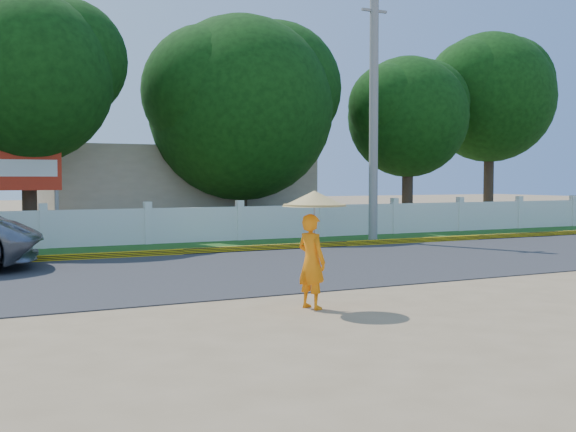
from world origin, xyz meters
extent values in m
plane|color=#9E8460|center=(0.00, 0.00, 0.00)|extent=(120.00, 120.00, 0.00)
cube|color=#38383A|center=(0.00, 4.50, 0.01)|extent=(60.00, 7.00, 0.02)
cube|color=#2D601E|center=(0.00, 9.75, 0.01)|extent=(60.00, 3.50, 0.03)
cube|color=yellow|center=(0.00, 8.05, 0.08)|extent=(40.00, 0.18, 0.16)
cube|color=silver|center=(0.00, 11.20, 0.55)|extent=(40.00, 0.10, 1.10)
cube|color=#B7AD99|center=(3.00, 18.00, 1.60)|extent=(10.00, 6.00, 3.20)
cylinder|color=gray|center=(6.62, 9.02, 4.00)|extent=(0.28, 0.28, 8.00)
imported|color=orange|center=(-0.78, -0.30, 0.73)|extent=(0.48, 0.61, 1.46)
cylinder|color=gray|center=(-0.73, -0.30, 1.29)|extent=(0.02, 0.02, 0.95)
cone|color=tan|center=(-0.73, -0.30, 1.69)|extent=(1.00, 1.00, 0.24)
cylinder|color=gray|center=(-2.45, 12.30, 1.00)|extent=(0.12, 0.12, 2.00)
cube|color=red|center=(-3.55, 12.30, 2.30)|extent=(2.50, 0.12, 1.30)
cube|color=silver|center=(-3.55, 12.24, 2.30)|extent=(2.25, 0.02, 0.49)
cylinder|color=#473828|center=(11.35, 13.60, 1.56)|extent=(0.44, 0.44, 3.13)
sphere|color=#12430F|center=(11.35, 13.60, 4.45)|extent=(4.80, 4.80, 4.80)
cylinder|color=#473828|center=(16.37, 14.42, 2.00)|extent=(0.44, 0.44, 3.99)
sphere|color=#12430F|center=(16.37, 14.42, 5.55)|extent=(5.67, 5.67, 5.67)
cylinder|color=#473828|center=(4.38, 14.26, 1.35)|extent=(0.44, 0.44, 2.70)
sphere|color=#12430F|center=(4.38, 14.26, 4.54)|extent=(6.69, 6.69, 6.69)
cylinder|color=#473828|center=(-3.10, 13.12, 1.81)|extent=(0.44, 0.44, 3.61)
sphere|color=#12430F|center=(-3.10, 13.12, 5.02)|extent=(5.14, 5.14, 5.14)
camera|label=1|loc=(-6.12, -9.90, 2.00)|focal=45.00mm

